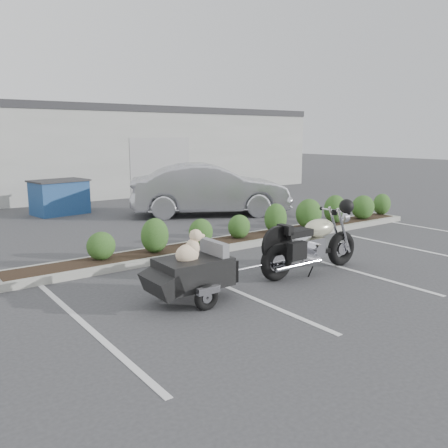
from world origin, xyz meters
TOP-DOWN VIEW (x-y plane):
  - ground at (0.00, 0.00)m, footprint 90.00×90.00m
  - planter_kerb at (1.00, 2.20)m, footprint 12.00×1.00m
  - building at (0.00, 17.00)m, footprint 26.00×10.00m
  - motorcycle at (0.40, -0.65)m, footprint 2.57×0.86m
  - pet_trailer at (-2.39, -0.62)m, footprint 2.04×1.13m
  - sedan at (2.75, 6.31)m, footprint 5.59×4.13m
  - dumpster at (-1.35, 9.54)m, footprint 1.99×1.52m

SIDE VIEW (x-z plane):
  - ground at x=0.00m, z-range 0.00..0.00m
  - planter_kerb at x=1.00m, z-range 0.00..0.15m
  - pet_trailer at x=-2.39m, z-range -0.10..1.13m
  - motorcycle at x=0.40m, z-range -0.15..1.33m
  - dumpster at x=-1.35m, z-range 0.01..1.20m
  - sedan at x=2.75m, z-range 0.00..1.76m
  - building at x=0.00m, z-range 0.00..4.00m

